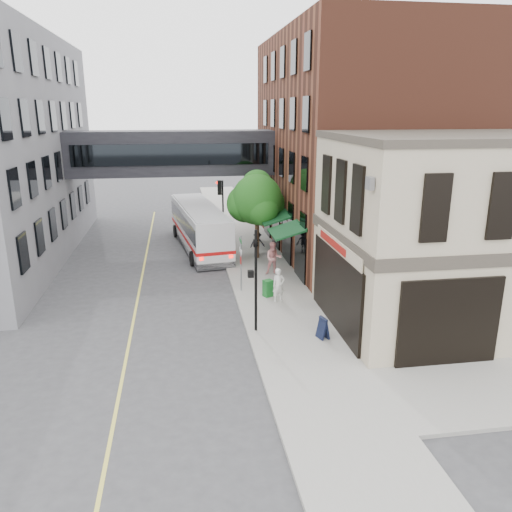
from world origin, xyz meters
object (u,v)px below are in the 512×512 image
object	(u,v)px
pedestrian_a	(279,285)
pedestrian_c	(257,243)
sandwich_board	(323,328)
newspaper_box	(268,288)
bus	(199,225)
pedestrian_b	(274,258)

from	to	relation	value
pedestrian_a	pedestrian_c	xyz separation A→B (m)	(0.29, 8.50, -0.09)
sandwich_board	newspaper_box	bearing A→B (deg)	87.68
pedestrian_a	newspaper_box	bearing A→B (deg)	106.60
pedestrian_c	sandwich_board	size ratio (longest dim) A/B	1.64
bus	pedestrian_c	world-z (taller)	bus
pedestrian_c	newspaper_box	xyz separation A→B (m)	(-0.69, -7.71, -0.33)
pedestrian_a	pedestrian_b	xyz separation A→B (m)	(0.57, 4.29, 0.11)
pedestrian_a	bus	bearing A→B (deg)	96.65
pedestrian_a	pedestrian_b	size ratio (longest dim) A/B	0.89
pedestrian_b	pedestrian_c	bearing A→B (deg)	100.15
bus	pedestrian_a	world-z (taller)	bus
pedestrian_a	pedestrian_c	size ratio (longest dim) A/B	1.12
pedestrian_b	newspaper_box	distance (m)	3.67
pedestrian_a	sandwich_board	bearing A→B (deg)	-87.11
bus	pedestrian_a	size ratio (longest dim) A/B	6.56
sandwich_board	pedestrian_a	bearing A→B (deg)	85.45
bus	sandwich_board	distance (m)	16.24
pedestrian_a	sandwich_board	size ratio (longest dim) A/B	1.84
pedestrian_b	pedestrian_c	size ratio (longest dim) A/B	1.26
pedestrian_c	pedestrian_b	bearing A→B (deg)	-94.84
bus	pedestrian_b	bearing A→B (deg)	-60.35
newspaper_box	sandwich_board	distance (m)	5.37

